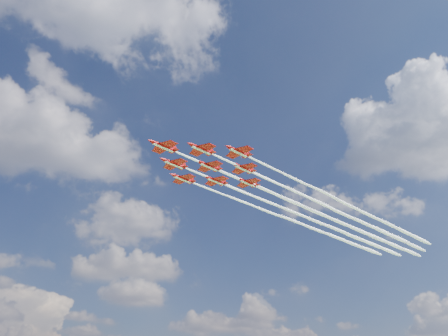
{
  "coord_description": "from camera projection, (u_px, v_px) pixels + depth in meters",
  "views": [
    {
      "loc": [
        -50.76,
        -132.33,
        4.0
      ],
      "look_at": [
        2.71,
        6.28,
        79.18
      ],
      "focal_mm": 35.0,
      "sensor_mm": 36.0,
      "label": 1
    }
  ],
  "objects": [
    {
      "name": "jet_row3_port",
      "position": [
        347.0,
        204.0,
        194.07
      ],
      "size": [
        135.36,
        60.54,
        2.97
      ],
      "rotation": [
        0.0,
        0.0,
        0.4
      ],
      "color": "#A50909"
    },
    {
      "name": "jet_tail",
      "position": [
        343.0,
        223.0,
        216.77
      ],
      "size": [
        135.36,
        60.54,
        2.97
      ],
      "rotation": [
        0.0,
        0.0,
        0.4
      ],
      "color": "#A50909"
    },
    {
      "name": "jet_row3_starb",
      "position": [
        293.0,
        221.0,
        213.54
      ],
      "size": [
        135.36,
        60.54,
        2.97
      ],
      "rotation": [
        0.0,
        0.0,
        0.4
      ],
      "color": "#A50909"
    },
    {
      "name": "jet_row4_port",
      "position": [
        345.0,
        214.0,
        205.42
      ],
      "size": [
        135.36,
        60.54,
        2.97
      ],
      "rotation": [
        0.0,
        0.0,
        0.4
      ],
      "color": "#A50909"
    },
    {
      "name": "jet_row4_starb",
      "position": [
        318.0,
        222.0,
        215.16
      ],
      "size": [
        135.36,
        60.54,
        2.97
      ],
      "rotation": [
        0.0,
        0.0,
        0.4
      ],
      "color": "#A50909"
    },
    {
      "name": "jet_row3_centre",
      "position": [
        318.0,
        213.0,
        203.8
      ],
      "size": [
        135.36,
        60.54,
        2.97
      ],
      "rotation": [
        0.0,
        0.0,
        0.4
      ],
      "color": "#A50909"
    },
    {
      "name": "jet_row2_starb",
      "position": [
        292.0,
        211.0,
        202.19
      ],
      "size": [
        135.36,
        60.54,
        2.97
      ],
      "rotation": [
        0.0,
        0.0,
        0.4
      ],
      "color": "#A50909"
    },
    {
      "name": "jet_lead",
      "position": [
        291.0,
        201.0,
        190.84
      ],
      "size": [
        135.36,
        60.54,
        2.97
      ],
      "rotation": [
        0.0,
        0.0,
        0.4
      ],
      "color": "#A50909"
    },
    {
      "name": "jet_row2_port",
      "position": [
        319.0,
        203.0,
        192.45
      ],
      "size": [
        135.36,
        60.54,
        2.97
      ],
      "rotation": [
        0.0,
        0.0,
        0.4
      ],
      "color": "#A50909"
    }
  ]
}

